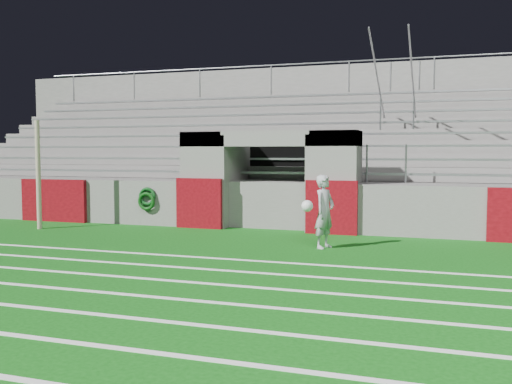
% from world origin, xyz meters
% --- Properties ---
extents(ground, '(90.00, 90.00, 0.00)m').
position_xyz_m(ground, '(0.00, 0.00, 0.00)').
color(ground, '#0D4F0F').
rests_on(ground, ground).
extents(field_post, '(0.13, 0.13, 2.90)m').
position_xyz_m(field_post, '(-5.82, 1.47, 1.45)').
color(field_post, tan).
rests_on(field_post, ground).
extents(field_markings, '(28.00, 8.09, 0.01)m').
position_xyz_m(field_markings, '(0.00, -5.00, 0.01)').
color(field_markings, white).
rests_on(field_markings, ground).
extents(stadium_structure, '(26.00, 8.48, 5.42)m').
position_xyz_m(stadium_structure, '(0.00, 7.97, 1.49)').
color(stadium_structure, slate).
rests_on(stadium_structure, ground).
extents(goalkeeper_with_ball, '(0.72, 0.68, 1.57)m').
position_xyz_m(goalkeeper_with_ball, '(2.05, 0.85, 0.79)').
color(goalkeeper_with_ball, '#A2A5AB').
rests_on(goalkeeper_with_ball, ground).
extents(hose_coil, '(0.52, 0.15, 0.65)m').
position_xyz_m(hose_coil, '(-3.38, 2.92, 0.75)').
color(hose_coil, '#0C3F14').
rests_on(hose_coil, ground).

